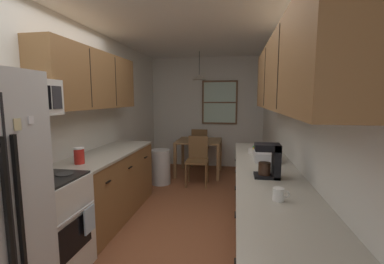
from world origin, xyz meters
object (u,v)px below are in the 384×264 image
object	(u,v)px
dining_chair_far	(200,146)
coffee_maker	(270,160)
stove_range	(42,228)
storage_canister	(79,156)
mug_by_coffeemaker	(279,194)
dish_rack	(267,156)
fruit_bowl	(256,150)
microwave_over_range	(20,97)
dining_table	(199,145)
dining_chair_near	(198,158)
trash_bin	(161,167)

from	to	relation	value
dining_chair_far	coffee_maker	world-z (taller)	coffee_maker
stove_range	storage_canister	world-z (taller)	stove_range
storage_canister	dining_chair_far	bearing A→B (deg)	75.97
dining_chair_far	storage_canister	world-z (taller)	storage_canister
mug_by_coffeemaker	dish_rack	size ratio (longest dim) A/B	0.34
stove_range	fruit_bowl	distance (m)	2.49
storage_canister	dish_rack	bearing A→B (deg)	13.79
microwave_over_range	dining_table	xyz separation A→B (m)	(1.03, 3.43, -0.99)
dining_chair_near	microwave_over_range	bearing A→B (deg)	-111.29
microwave_over_range	trash_bin	world-z (taller)	microwave_over_range
coffee_maker	mug_by_coffeemaker	size ratio (longest dim) A/B	2.65
stove_range	microwave_over_range	world-z (taller)	microwave_over_range
dining_table	mug_by_coffeemaker	size ratio (longest dim) A/B	7.93
trash_bin	storage_canister	world-z (taller)	storage_canister
dining_chair_far	storage_canister	xyz separation A→B (m)	(-0.86, -3.45, 0.49)
stove_range	dish_rack	size ratio (longest dim) A/B	3.24
dining_table	dining_chair_near	world-z (taller)	dining_chair_near
fruit_bowl	dish_rack	xyz separation A→B (m)	(0.09, -0.37, 0.01)
dining_chair_far	fruit_bowl	bearing A→B (deg)	-67.21
dish_rack	dining_table	bearing A→B (deg)	115.49
mug_by_coffeemaker	fruit_bowl	distance (m)	1.59
dining_chair_near	dish_rack	size ratio (longest dim) A/B	2.65
microwave_over_range	dish_rack	bearing A→B (deg)	27.39
microwave_over_range	fruit_bowl	xyz separation A→B (m)	(2.05, 1.48, -0.68)
microwave_over_range	mug_by_coffeemaker	world-z (taller)	microwave_over_range
dining_table	dish_rack	size ratio (longest dim) A/B	2.69
dining_chair_near	dining_chair_far	world-z (taller)	same
microwave_over_range	dish_rack	size ratio (longest dim) A/B	1.75
dining_chair_far	fruit_bowl	world-z (taller)	fruit_bowl
dining_table	dining_chair_far	xyz separation A→B (m)	(-0.06, 0.63, -0.12)
dining_chair_near	trash_bin	distance (m)	0.71
dining_chair_near	mug_by_coffeemaker	distance (m)	3.11
dish_rack	mug_by_coffeemaker	bearing A→B (deg)	-92.64
microwave_over_range	dining_chair_near	size ratio (longest dim) A/B	0.66
microwave_over_range	fruit_bowl	distance (m)	2.62
dining_chair_near	mug_by_coffeemaker	bearing A→B (deg)	-71.22
trash_bin	mug_by_coffeemaker	distance (m)	3.33
trash_bin	storage_canister	distance (m)	2.21
coffee_maker	fruit_bowl	size ratio (longest dim) A/B	1.48
stove_range	trash_bin	bearing A→B (deg)	83.78
trash_bin	coffee_maker	world-z (taller)	coffee_maker
microwave_over_range	coffee_maker	world-z (taller)	microwave_over_range
stove_range	microwave_over_range	size ratio (longest dim) A/B	1.84
dining_table	dining_chair_far	distance (m)	0.64
dining_chair_near	dining_chair_far	size ratio (longest dim) A/B	1.00
trash_bin	dining_table	bearing A→B (deg)	49.47
microwave_over_range	dish_rack	xyz separation A→B (m)	(2.14, 1.11, -0.67)
stove_range	mug_by_coffeemaker	bearing A→B (deg)	-3.28
dining_table	fruit_bowl	xyz separation A→B (m)	(1.02, -1.95, 0.31)
trash_bin	coffee_maker	size ratio (longest dim) A/B	2.13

